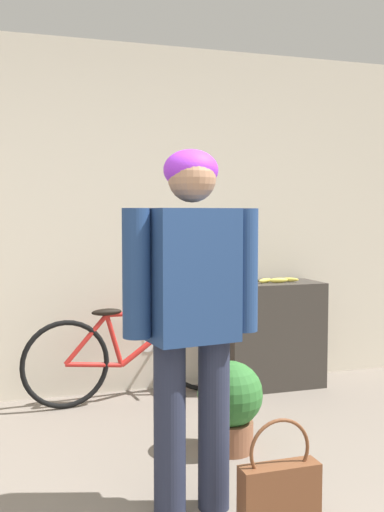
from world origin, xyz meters
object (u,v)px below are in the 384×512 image
(handbag, at_px, (279,490))
(person, at_px, (192,300))
(banana, at_px, (277,280))
(potted_plant, at_px, (230,402))
(bicycle, at_px, (138,353))

(handbag, bearing_deg, person, 144.58)
(banana, height_order, handbag, banana)
(banana, height_order, potted_plant, banana)
(banana, bearing_deg, bicycle, 179.07)
(person, bearing_deg, bicycle, 77.79)
(banana, relative_size, potted_plant, 0.68)
(person, bearing_deg, banana, 45.81)
(bicycle, bearing_deg, banana, -7.18)
(potted_plant, bearing_deg, bicycle, 104.86)
(banana, distance_m, handbag, 2.20)
(person, xyz_separation_m, banana, (1.22, 1.66, -0.13))
(person, distance_m, handbag, 0.90)
(bicycle, relative_size, potted_plant, 3.25)
(handbag, bearing_deg, bicycle, 95.87)
(handbag, bearing_deg, potted_plant, 83.58)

